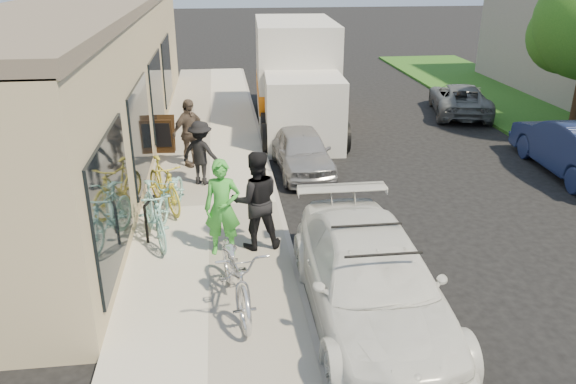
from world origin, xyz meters
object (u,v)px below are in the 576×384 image
tandem_bike (236,272)px  bystander_b (189,133)px  cruiser_bike_b (171,193)px  sedan_silver (302,151)px  cruiser_bike_c (164,184)px  bike_rack (151,215)px  bystander_a (201,153)px  sandwich_board (163,135)px  sedan_white (371,280)px  woman_rider (222,208)px  far_car_gray (460,99)px  man_standing (256,200)px  cruiser_bike_a (154,214)px  moving_truck (296,80)px  far_car_blue (576,147)px

tandem_bike → bystander_b: bystander_b is taller
tandem_bike → cruiser_bike_b: 3.90m
sedan_silver → cruiser_bike_c: size_ratio=1.81×
bike_rack → sedan_silver: size_ratio=0.24×
sedan_silver → bystander_a: size_ratio=2.15×
sandwich_board → sedan_silver: size_ratio=0.30×
sedan_white → woman_rider: 3.14m
far_car_gray → bike_rack: bearing=55.8°
sandwich_board → bystander_a: (1.13, -2.56, 0.27)m
bike_rack → sedan_silver: 5.13m
far_car_gray → bystander_a: 11.03m
tandem_bike → woman_rider: bearing=87.2°
man_standing → cruiser_bike_c: man_standing is taller
sandwich_board → bystander_b: bystander_b is taller
sandwich_board → cruiser_bike_a: 5.51m
bike_rack → bystander_b: (0.61, 4.15, 0.41)m
moving_truck → far_car_blue: moving_truck is taller
cruiser_bike_b → tandem_bike: bearing=-59.4°
cruiser_bike_a → tandem_bike: bearing=-75.8°
cruiser_bike_a → far_car_blue: bearing=-2.3°
sandwich_board → sedan_silver: (3.73, -1.62, -0.09)m
sedan_silver → moving_truck: size_ratio=0.49×
sandwich_board → sedan_white: size_ratio=0.21×
tandem_bike → moving_truck: bearing=69.1°
cruiser_bike_c → woman_rider: bearing=-84.8°
moving_truck → far_car_gray: (6.04, 0.43, -0.94)m
bike_rack → far_car_blue: bearing=14.1°
cruiser_bike_a → cruiser_bike_b: bearing=62.1°
moving_truck → far_car_gray: moving_truck is taller
sandwich_board → moving_truck: 5.36m
tandem_bike → cruiser_bike_b: (-1.25, 3.69, -0.12)m
sedan_silver → bike_rack: bearing=-136.0°
sedan_silver → bystander_b: 3.00m
moving_truck → bystander_b: 5.56m
sandwich_board → cruiser_bike_c: size_ratio=0.55×
moving_truck → cruiser_bike_c: moving_truck is taller
tandem_bike → bystander_b: 6.81m
cruiser_bike_a → sedan_silver: bearing=30.8°
cruiser_bike_b → far_car_blue: bearing=20.6°
far_car_blue → cruiser_bike_a: (-10.52, -2.84, -0.02)m
cruiser_bike_c → bystander_b: 2.83m
woman_rider → man_standing: (0.62, 0.18, 0.04)m
sedan_white → sedan_silver: 6.73m
man_standing → tandem_bike: bearing=72.3°
bike_rack → bystander_a: bearing=71.2°
tandem_bike → cruiser_bike_c: 4.22m
cruiser_bike_b → bystander_b: (0.29, 3.04, 0.43)m
far_car_blue → tandem_bike: far_car_blue is taller
cruiser_bike_a → cruiser_bike_b: 1.30m
cruiser_bike_c → tandem_bike: bearing=-94.6°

